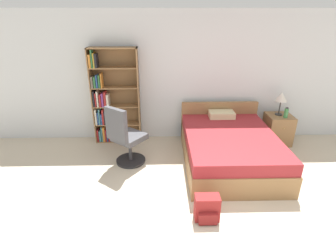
{
  "coord_description": "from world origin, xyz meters",
  "views": [
    {
      "loc": [
        -0.64,
        -2.03,
        2.52
      ],
      "look_at": [
        -0.54,
        1.98,
        0.78
      ],
      "focal_mm": 28.0,
      "sensor_mm": 36.0,
      "label": 1
    }
  ],
  "objects_px": {
    "office_chair": "(125,138)",
    "bed": "(229,147)",
    "bookshelf": "(110,99)",
    "nightstand": "(278,129)",
    "water_bottle": "(286,113)",
    "backpack_red": "(207,209)",
    "table_lamp": "(281,98)"
  },
  "relations": [
    {
      "from": "office_chair",
      "to": "bed",
      "type": "bearing_deg",
      "value": 1.01
    },
    {
      "from": "bookshelf",
      "to": "nightstand",
      "type": "bearing_deg",
      "value": -3.16
    },
    {
      "from": "nightstand",
      "to": "water_bottle",
      "type": "bearing_deg",
      "value": -67.68
    },
    {
      "from": "bed",
      "to": "backpack_red",
      "type": "distance_m",
      "value": 1.58
    },
    {
      "from": "table_lamp",
      "to": "backpack_red",
      "type": "distance_m",
      "value": 2.98
    },
    {
      "from": "nightstand",
      "to": "table_lamp",
      "type": "relative_size",
      "value": 1.31
    },
    {
      "from": "bed",
      "to": "office_chair",
      "type": "xyz_separation_m",
      "value": [
        -1.84,
        -0.03,
        0.21
      ]
    },
    {
      "from": "table_lamp",
      "to": "backpack_red",
      "type": "height_order",
      "value": "table_lamp"
    },
    {
      "from": "office_chair",
      "to": "nightstand",
      "type": "xyz_separation_m",
      "value": [
        3.04,
        0.78,
        -0.21
      ]
    },
    {
      "from": "bookshelf",
      "to": "table_lamp",
      "type": "xyz_separation_m",
      "value": [
        3.43,
        -0.15,
        0.05
      ]
    },
    {
      "from": "bed",
      "to": "office_chair",
      "type": "bearing_deg",
      "value": -178.99
    },
    {
      "from": "bookshelf",
      "to": "office_chair",
      "type": "xyz_separation_m",
      "value": [
        0.41,
        -0.97,
        -0.4
      ]
    },
    {
      "from": "bookshelf",
      "to": "backpack_red",
      "type": "distance_m",
      "value": 2.98
    },
    {
      "from": "office_chair",
      "to": "nightstand",
      "type": "relative_size",
      "value": 1.83
    },
    {
      "from": "bookshelf",
      "to": "water_bottle",
      "type": "distance_m",
      "value": 3.52
    },
    {
      "from": "bed",
      "to": "backpack_red",
      "type": "bearing_deg",
      "value": -113.08
    },
    {
      "from": "office_chair",
      "to": "nightstand",
      "type": "distance_m",
      "value": 3.14
    },
    {
      "from": "bookshelf",
      "to": "table_lamp",
      "type": "height_order",
      "value": "bookshelf"
    },
    {
      "from": "bed",
      "to": "table_lamp",
      "type": "xyz_separation_m",
      "value": [
        1.18,
        0.79,
        0.67
      ]
    },
    {
      "from": "bed",
      "to": "office_chair",
      "type": "height_order",
      "value": "office_chair"
    },
    {
      "from": "table_lamp",
      "to": "water_bottle",
      "type": "distance_m",
      "value": 0.31
    },
    {
      "from": "bed",
      "to": "table_lamp",
      "type": "height_order",
      "value": "table_lamp"
    },
    {
      "from": "office_chair",
      "to": "water_bottle",
      "type": "height_order",
      "value": "office_chair"
    },
    {
      "from": "water_bottle",
      "to": "backpack_red",
      "type": "xyz_separation_m",
      "value": [
        -1.87,
        -2.08,
        -0.54
      ]
    },
    {
      "from": "office_chair",
      "to": "backpack_red",
      "type": "bearing_deg",
      "value": -49.29
    },
    {
      "from": "office_chair",
      "to": "bookshelf",
      "type": "bearing_deg",
      "value": 112.83
    },
    {
      "from": "table_lamp",
      "to": "backpack_red",
      "type": "bearing_deg",
      "value": -128.83
    },
    {
      "from": "nightstand",
      "to": "water_bottle",
      "type": "height_order",
      "value": "water_bottle"
    },
    {
      "from": "bed",
      "to": "nightstand",
      "type": "distance_m",
      "value": 1.42
    },
    {
      "from": "bed",
      "to": "nightstand",
      "type": "xyz_separation_m",
      "value": [
        1.2,
        0.75,
        0.0
      ]
    },
    {
      "from": "nightstand",
      "to": "backpack_red",
      "type": "distance_m",
      "value": 2.86
    },
    {
      "from": "bed",
      "to": "office_chair",
      "type": "distance_m",
      "value": 1.85
    }
  ]
}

